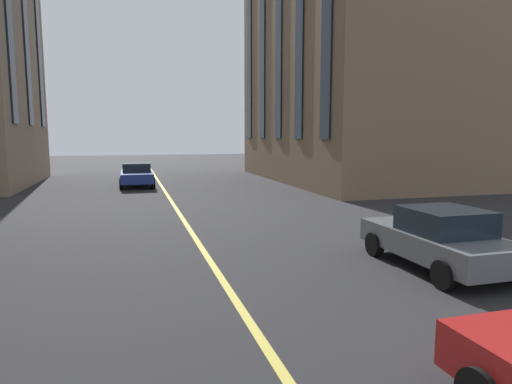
# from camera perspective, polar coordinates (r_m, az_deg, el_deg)

# --- Properties ---
(lane_centre_line) EXTENTS (80.00, 0.16, 0.01)m
(lane_centre_line) POSITION_cam_1_polar(r_m,az_deg,el_deg) (11.77, -6.71, -7.57)
(lane_centre_line) COLOR #D8C64C
(lane_centre_line) RESTS_ON ground_plane
(car_grey_far) EXTENTS (3.90, 1.89, 1.40)m
(car_grey_far) POSITION_cam_1_polar(r_m,az_deg,el_deg) (10.91, 22.46, -5.50)
(car_grey_far) COLOR slate
(car_grey_far) RESTS_ON ground_plane
(car_blue_trailing) EXTENTS (4.40, 1.95, 1.37)m
(car_blue_trailing) POSITION_cam_1_polar(r_m,az_deg,el_deg) (27.40, -15.05, 2.20)
(car_blue_trailing) COLOR navy
(car_blue_trailing) RESTS_ON ground_plane
(building_right_near) EXTENTS (17.75, 13.19, 20.09)m
(building_right_near) POSITION_cam_1_polar(r_m,az_deg,el_deg) (32.26, 14.80, 19.65)
(building_right_near) COLOR #846B51
(building_right_near) RESTS_ON ground_plane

